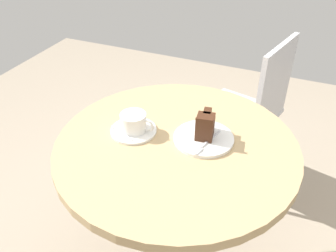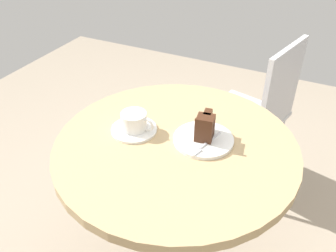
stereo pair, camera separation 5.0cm
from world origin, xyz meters
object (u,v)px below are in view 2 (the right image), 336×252
at_px(coffee_cup, 134,121).
at_px(teaspoon, 120,129).
at_px(fork, 203,146).
at_px(cafe_chair, 260,108).
at_px(cake_plate, 203,139).
at_px(napkin, 202,139).
at_px(cake_slice, 205,127).
at_px(saucer, 134,129).

distance_m(coffee_cup, teaspoon, 0.06).
height_order(fork, cafe_chair, cafe_chair).
relative_size(cake_plate, napkin, 1.26).
height_order(napkin, cafe_chair, cafe_chair).
relative_size(teaspoon, fork, 0.69).
bearing_deg(teaspoon, napkin, -137.93).
distance_m(coffee_cup, napkin, 0.24).
bearing_deg(cake_slice, fork, -74.12).
bearing_deg(cake_slice, cafe_chair, 84.96).
relative_size(cake_slice, napkin, 0.60).
bearing_deg(napkin, fork, -65.90).
height_order(cake_slice, napkin, cake_slice).
height_order(teaspoon, fork, fork).
bearing_deg(cafe_chair, fork, 10.40).
bearing_deg(cafe_chair, cake_plate, 8.94).
bearing_deg(saucer, coffee_cup, -15.09).
bearing_deg(napkin, coffee_cup, -166.03).
relative_size(teaspoon, napkin, 0.65).
distance_m(saucer, cafe_chair, 0.83).
distance_m(saucer, fork, 0.25).
bearing_deg(cake_slice, teaspoon, -163.02).
bearing_deg(fork, napkin, -140.11).
bearing_deg(cake_plate, saucer, -167.93).
bearing_deg(napkin, cafe_chair, 84.37).
height_order(teaspoon, cake_plate, teaspoon).
height_order(coffee_cup, cafe_chair, cafe_chair).
bearing_deg(coffee_cup, cafe_chair, 68.08).
xyz_separation_m(coffee_cup, teaspoon, (-0.04, -0.03, -0.03)).
height_order(teaspoon, cafe_chair, cafe_chair).
height_order(saucer, coffee_cup, coffee_cup).
distance_m(saucer, cake_slice, 0.25).
relative_size(cake_plate, fork, 1.33).
distance_m(teaspoon, napkin, 0.29).
distance_m(cake_plate, fork, 0.05).
height_order(teaspoon, napkin, teaspoon).
distance_m(teaspoon, fork, 0.30).
bearing_deg(cake_plate, cafe_chair, 84.96).
distance_m(coffee_cup, cafe_chair, 0.84).
height_order(teaspoon, cake_slice, cake_slice).
relative_size(teaspoon, cafe_chair, 0.12).
height_order(coffee_cup, fork, coffee_cup).
bearing_deg(teaspoon, coffee_cup, -123.88).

